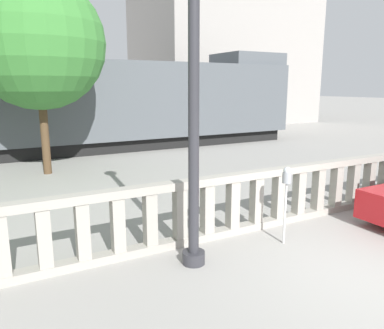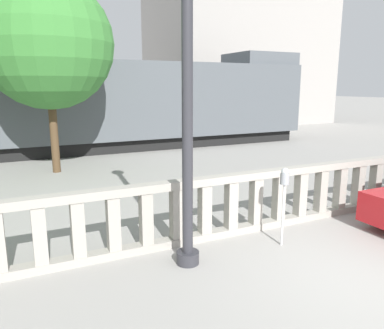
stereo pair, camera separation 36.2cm
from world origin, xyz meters
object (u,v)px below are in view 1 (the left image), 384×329
object	(u,v)px
parking_meter	(287,183)
train_near	(8,107)
tree_right	(37,43)
lamppost	(194,74)

from	to	relation	value
parking_meter	train_near	distance (m)	12.23
parking_meter	tree_right	xyz separation A→B (m)	(-2.97, 7.89, 2.96)
lamppost	train_near	bearing A→B (deg)	99.75
lamppost	tree_right	distance (m)	7.97
parking_meter	train_near	size ratio (longest dim) A/B	0.05
lamppost	tree_right	bearing A→B (deg)	98.39
parking_meter	tree_right	bearing A→B (deg)	110.61
train_near	tree_right	size ratio (longest dim) A/B	4.28
lamppost	tree_right	world-z (taller)	tree_right
parking_meter	train_near	world-z (taller)	train_near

